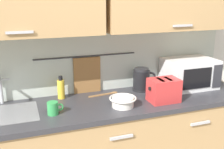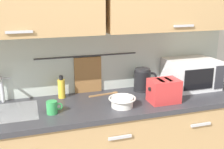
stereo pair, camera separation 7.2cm
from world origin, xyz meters
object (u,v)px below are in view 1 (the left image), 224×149
object	(u,v)px
dish_soap_bottle	(61,89)
wooden_spoon	(107,94)
mug_near_sink	(53,108)
mixing_bowl	(123,101)
microwave	(189,73)
electric_kettle	(142,80)
toaster	(164,90)

from	to	relation	value
dish_soap_bottle	wooden_spoon	size ratio (longest dim) A/B	0.71
mug_near_sink	mixing_bowl	world-z (taller)	mug_near_sink
microwave	electric_kettle	size ratio (longest dim) A/B	2.03
dish_soap_bottle	toaster	world-z (taller)	dish_soap_bottle
wooden_spoon	toaster	bearing A→B (deg)	-37.67
electric_kettle	dish_soap_bottle	size ratio (longest dim) A/B	1.16
mixing_bowl	toaster	size ratio (longest dim) A/B	0.84
dish_soap_bottle	toaster	distance (m)	0.85
dish_soap_bottle	mixing_bowl	world-z (taller)	dish_soap_bottle
electric_kettle	wooden_spoon	distance (m)	0.35
dish_soap_bottle	microwave	bearing A→B (deg)	-4.72
electric_kettle	mixing_bowl	distance (m)	0.43
mug_near_sink	mixing_bowl	distance (m)	0.53
dish_soap_bottle	mug_near_sink	size ratio (longest dim) A/B	1.63
mug_near_sink	mixing_bowl	bearing A→B (deg)	-3.59
microwave	mixing_bowl	world-z (taller)	microwave
toaster	microwave	bearing A→B (deg)	30.78
mug_near_sink	mixing_bowl	xyz separation A→B (m)	(0.53, -0.03, -0.00)
microwave	dish_soap_bottle	bearing A→B (deg)	175.28
microwave	toaster	size ratio (longest dim) A/B	1.80
mug_near_sink	toaster	xyz separation A→B (m)	(0.89, -0.04, 0.05)
mug_near_sink	mixing_bowl	size ratio (longest dim) A/B	0.56
mixing_bowl	wooden_spoon	xyz separation A→B (m)	(-0.03, 0.30, -0.04)
wooden_spoon	microwave	bearing A→B (deg)	-4.02
microwave	dish_soap_bottle	world-z (taller)	microwave
dish_soap_bottle	mixing_bowl	xyz separation A→B (m)	(0.42, -0.34, -0.04)
mug_near_sink	toaster	distance (m)	0.89
wooden_spoon	mug_near_sink	bearing A→B (deg)	-152.36
mixing_bowl	wooden_spoon	distance (m)	0.30
mug_near_sink	wooden_spoon	xyz separation A→B (m)	(0.50, 0.26, -0.04)
microwave	mug_near_sink	size ratio (longest dim) A/B	3.83
dish_soap_bottle	wooden_spoon	distance (m)	0.40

